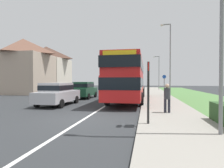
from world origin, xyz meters
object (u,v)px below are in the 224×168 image
Objects in this scene: parked_car_dark_green at (84,89)px; pedestrian_at_stop at (167,97)px; cycle_route_sign at (164,84)px; parked_car_silver at (58,93)px; street_lamp_far at (158,70)px; double_decker_bus at (128,77)px; street_lamp_mid at (169,56)px; bus_stop_sign at (148,88)px.

parked_car_dark_green is 11.06m from pedestrian_at_stop.
pedestrian_at_stop is 0.66× the size of cycle_route_sign.
parked_car_dark_green is (0.10, 5.63, 0.01)m from parked_car_silver.
cycle_route_sign is (8.61, 10.21, 0.51)m from parked_car_silver.
cycle_route_sign reaches higher than parked_car_silver.
street_lamp_far is (8.78, 23.82, 2.87)m from parked_car_silver.
cycle_route_sign is (3.71, 6.54, -0.72)m from double_decker_bus.
parked_car_silver is at bearing -91.03° from parked_car_dark_green.
parked_car_dark_green is 10.11m from street_lamp_mid.
parked_car_silver is at bearing -136.07° from street_lamp_mid.
double_decker_bus is 2.59× the size of parked_car_silver.
pedestrian_at_stop is 0.64× the size of bus_stop_sign.
street_lamp_mid is at bearing 80.02° from bus_stop_sign.
pedestrian_at_stop is at bearing -47.42° from parked_car_dark_green.
double_decker_bus reaches higher than parked_car_silver.
bus_stop_sign reaches higher than parked_car_silver.
double_decker_bus is at bearing -129.37° from street_lamp_mid.
parked_car_dark_green reaches higher than parked_car_silver.
parked_car_silver is 1.73× the size of cycle_route_sign.
street_lamp_far reaches higher than parked_car_silver.
pedestrian_at_stop is (7.58, -2.51, 0.06)m from parked_car_silver.
double_decker_bus is at bearing 100.56° from bus_stop_sign.
cycle_route_sign is at bearing 82.43° from bus_stop_sign.
double_decker_bus is 2.76× the size of parked_car_dark_green.
parked_car_silver is 25.55m from street_lamp_far.
double_decker_bus is 6.77× the size of pedestrian_at_stop.
street_lamp_mid reaches higher than parked_car_dark_green.
parked_car_dark_green is at bearing -161.16° from street_lamp_mid.
street_lamp_mid is at bearing -75.65° from cycle_route_sign.
parked_car_silver is at bearing 141.39° from bus_stop_sign.
street_lamp_mid is (9.00, 8.67, 3.71)m from parked_car_silver.
parked_car_silver is 13.36m from cycle_route_sign.
double_decker_bus is 6.93m from street_lamp_mid.
cycle_route_sign is at bearing 60.42° from double_decker_bus.
cycle_route_sign reaches higher than pedestrian_at_stop.
bus_stop_sign is at bearing -110.62° from pedestrian_at_stop.
street_lamp_mid is (0.39, -1.54, 3.20)m from cycle_route_sign.
street_lamp_mid is at bearing 43.93° from parked_car_silver.
street_lamp_mid is 1.25× the size of street_lamp_far.
parked_car_dark_green is 1.62× the size of cycle_route_sign.
double_decker_bus reaches higher than parked_car_dark_green.
street_lamp_far is at bearing 69.78° from parked_car_silver.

